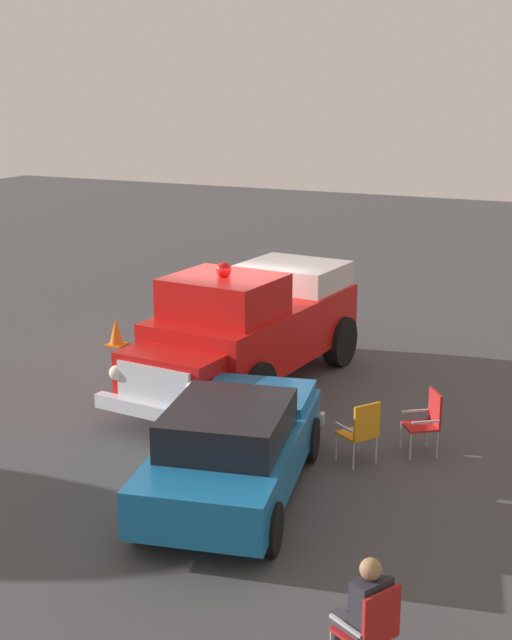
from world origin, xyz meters
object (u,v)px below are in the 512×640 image
Objects in this scene: lawn_chair_near_truck at (372,626)px; lawn_chair_spare at (362,429)px; traffic_cone at (116,332)px; classic_hot_rod at (235,445)px; lawn_chair_by_car at (427,418)px; vintage_fire_truck at (250,325)px; spectator_seated at (363,609)px.

lawn_chair_spare is at bearing 109.79° from lawn_chair_near_truck.
classic_hot_rod is at bearing -43.66° from traffic_cone.
traffic_cone is at bearing 160.03° from lawn_chair_by_car.
traffic_cone is (-7.79, 2.83, -0.28)m from lawn_chair_by_car.
spectator_seated is (4.74, -7.29, -0.50)m from vintage_fire_truck.
classic_hot_rod is 3.35m from lawn_chair_by_car.
vintage_fire_truck is 1.31× the size of classic_hot_rod.
classic_hot_rod is 7.32× the size of traffic_cone.
vintage_fire_truck is 5.99× the size of lawn_chair_near_truck.
vintage_fire_truck is 8.83m from lawn_chair_near_truck.
spectator_seated is 12.01m from traffic_cone.
lawn_chair_near_truck and lawn_chair_by_car have the same top height.
classic_hot_rod is 2.17m from lawn_chair_spare.
classic_hot_rod is at bearing 134.97° from lawn_chair_near_truck.
lawn_chair_near_truck is 5.69m from lawn_chair_by_car.
lawn_chair_spare is 1.61× the size of traffic_cone.
lawn_chair_by_car is at bearing -23.75° from vintage_fire_truck.
lawn_chair_spare is at bearing -27.92° from traffic_cone.
classic_hot_rod is at bearing -127.11° from lawn_chair_spare.
spectator_seated reaches higher than lawn_chair_by_car.
vintage_fire_truck reaches higher than lawn_chair_by_car.
traffic_cone is at bearing 164.09° from vintage_fire_truck.
vintage_fire_truck reaches higher than spectator_seated.
classic_hot_rod is 4.26m from lawn_chair_near_truck.
lawn_chair_near_truck is 0.17m from spectator_seated.
vintage_fire_truck reaches higher than classic_hot_rod.
vintage_fire_truck is at bearing 123.05° from spectator_seated.
vintage_fire_truck is at bearing 113.05° from classic_hot_rod.
vintage_fire_truck is 9.63× the size of traffic_cone.
lawn_chair_by_car is at bearing 99.24° from lawn_chair_near_truck.
classic_hot_rod is 4.56× the size of lawn_chair_by_car.
lawn_chair_spare is (3.15, -2.61, -0.61)m from vintage_fire_truck.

